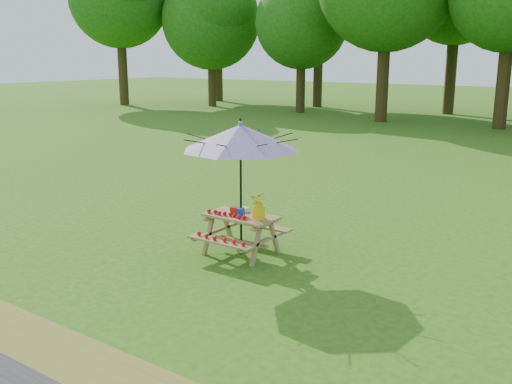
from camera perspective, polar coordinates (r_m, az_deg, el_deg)
The scene contains 7 objects.
ground at distance 8.85m, azimuth -7.28°, elevation -7.89°, with size 120.00×120.00×0.00m, color #2E6112.
drygrass_strip at distance 7.22m, azimuth -22.82°, elevation -13.97°, with size 120.00×1.20×0.01m, color olive.
picnic_table at distance 9.42m, azimuth -1.51°, elevation -4.34°, with size 1.20×1.32×0.67m.
patio_umbrella at distance 9.06m, azimuth -1.56°, elevation 5.48°, with size 2.34×2.34×2.25m.
produce_bins at distance 9.38m, azimuth -1.63°, elevation -1.89°, with size 0.32×0.38×0.13m.
tomatoes_row at distance 9.26m, azimuth -2.92°, elevation -2.22°, with size 0.77×0.13×0.07m, color red, non-canonical shape.
flower_bucket at distance 9.07m, azimuth 0.29°, elevation -1.22°, with size 0.34×0.32×0.45m.
Camera 1 is at (5.60, -6.05, 3.20)m, focal length 40.00 mm.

